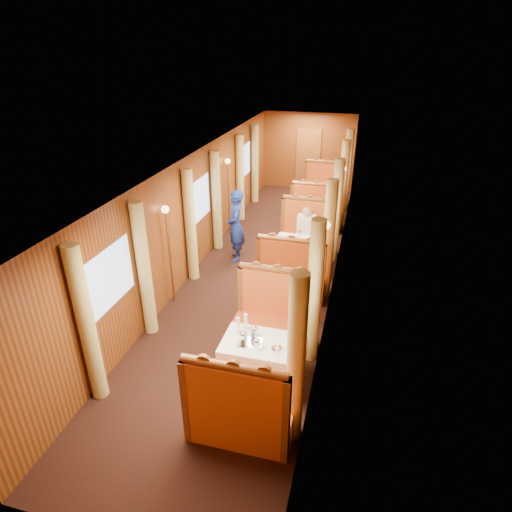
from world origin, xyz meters
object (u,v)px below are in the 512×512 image
(banquette_mid_aft, at_px, (307,236))
(table_far, at_px, (320,204))
(rose_vase_far, at_px, (321,185))
(fruit_plate, at_px, (276,348))
(table_near, at_px, (259,363))
(teapot_right, at_px, (257,345))
(banquette_mid_fwd, at_px, (291,277))
(rose_vase_mid, at_px, (299,234))
(table_mid, at_px, (300,257))
(banquette_near_fwd, at_px, (239,414))
(teapot_back, at_px, (254,333))
(tea_tray, at_px, (250,343))
(steward, at_px, (236,226))
(banquette_far_fwd, at_px, (315,214))
(teapot_left, at_px, (244,338))
(passenger, at_px, (306,228))
(banquette_far_aft, at_px, (324,191))
(banquette_near_aft, at_px, (275,320))

(banquette_mid_aft, height_order, table_far, banquette_mid_aft)
(rose_vase_far, bearing_deg, fruit_plate, -87.83)
(banquette_mid_aft, bearing_deg, fruit_plate, -86.76)
(table_near, height_order, teapot_right, teapot_right)
(banquette_mid_fwd, xyz_separation_m, rose_vase_mid, (-0.03, 0.99, 0.50))
(table_mid, xyz_separation_m, rose_vase_mid, (-0.03, -0.03, 0.55))
(banquette_near_fwd, relative_size, teapot_back, 8.00)
(tea_tray, height_order, steward, steward)
(banquette_far_fwd, xyz_separation_m, fruit_plate, (0.26, -6.08, 0.35))
(banquette_far_fwd, xyz_separation_m, teapot_right, (0.00, -6.14, 0.39))
(tea_tray, relative_size, rose_vase_far, 0.94)
(banquette_mid_aft, height_order, tea_tray, banquette_mid_aft)
(teapot_left, relative_size, passenger, 0.23)
(banquette_far_fwd, distance_m, rose_vase_mid, 2.56)
(tea_tray, distance_m, rose_vase_far, 7.06)
(steward, bearing_deg, banquette_far_fwd, 128.96)
(banquette_mid_fwd, xyz_separation_m, banquette_mid_aft, (0.00, 2.03, 0.00))
(banquette_near_fwd, bearing_deg, table_near, 90.00)
(table_near, xyz_separation_m, banquette_mid_aft, (0.00, 4.51, 0.05))
(banquette_far_aft, bearing_deg, teapot_left, -91.49)
(fruit_plate, bearing_deg, banquette_near_fwd, -105.89)
(table_far, height_order, steward, steward)
(steward, bearing_deg, table_far, 138.20)
(teapot_right, relative_size, rose_vase_far, 0.44)
(banquette_mid_fwd, bearing_deg, fruit_plate, -84.22)
(steward, xyz_separation_m, passenger, (1.51, 0.48, -0.08))
(table_near, xyz_separation_m, steward, (-1.51, 3.77, 0.45))
(table_mid, bearing_deg, teapot_back, -91.72)
(banquette_mid_aft, distance_m, fruit_plate, 4.63)
(table_mid, distance_m, table_far, 3.50)
(teapot_back, xyz_separation_m, rose_vase_mid, (0.07, 3.38, 0.11))
(table_far, height_order, banquette_far_aft, banquette_far_aft)
(banquette_far_fwd, bearing_deg, table_far, 90.00)
(table_near, relative_size, fruit_plate, 4.59)
(banquette_near_fwd, bearing_deg, steward, 107.50)
(passenger, bearing_deg, banquette_far_aft, 90.00)
(rose_vase_far, bearing_deg, banquette_near_aft, -89.93)
(banquette_near_fwd, distance_m, tea_tray, 1.02)
(banquette_mid_fwd, relative_size, banquette_far_aft, 1.00)
(banquette_near_aft, distance_m, teapot_left, 1.17)
(banquette_far_aft, bearing_deg, rose_vase_far, -90.43)
(table_mid, bearing_deg, rose_vase_mid, -136.50)
(fruit_plate, relative_size, rose_vase_mid, 0.64)
(passenger, bearing_deg, fruit_plate, -86.57)
(teapot_right, bearing_deg, banquette_far_aft, 75.77)
(passenger, bearing_deg, rose_vase_mid, -92.04)
(teapot_back, bearing_deg, teapot_left, -110.42)
(teapot_left, relative_size, rose_vase_mid, 0.48)
(table_mid, relative_size, table_far, 1.00)
(banquette_mid_fwd, bearing_deg, passenger, 90.00)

